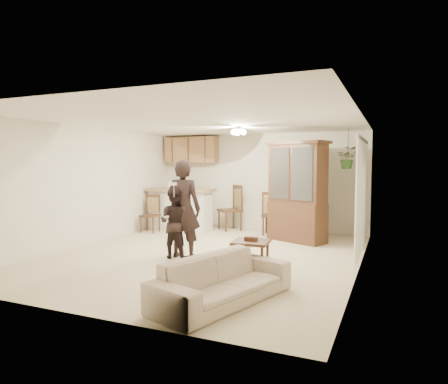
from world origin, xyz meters
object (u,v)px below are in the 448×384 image
at_px(adult, 183,209).
at_px(chair_hutch_left, 230,218).
at_px(chair_hutch_right, 272,223).
at_px(china_hutch, 297,192).
at_px(side_table, 251,259).
at_px(child, 175,221).
at_px(chair_bar, 150,222).
at_px(sofa, 223,273).

xyz_separation_m(adult, chair_hutch_left, (-0.36, 3.13, -0.57)).
xyz_separation_m(chair_hutch_left, chair_hutch_right, (1.21, -0.21, -0.03)).
bearing_deg(adult, china_hutch, -130.59).
distance_m(side_table, chair_hutch_left, 4.40).
relative_size(child, chair_hutch_right, 1.28).
distance_m(chair_hutch_left, chair_hutch_right, 1.22).
xyz_separation_m(adult, chair_bar, (-2.10, 2.06, -0.63)).
xyz_separation_m(side_table, chair_hutch_right, (-0.75, 3.73, -0.00)).
xyz_separation_m(china_hutch, chair_hutch_right, (-0.73, 0.59, -0.79)).
bearing_deg(side_table, sofa, -88.75).
bearing_deg(adult, sofa, 123.56).
bearing_deg(chair_bar, adult, -50.73).
bearing_deg(china_hutch, chair_hutch_right, 164.92).
relative_size(china_hutch, chair_hutch_left, 1.89).
height_order(adult, side_table, adult).
height_order(china_hutch, chair_bar, china_hutch).
xyz_separation_m(adult, chair_hutch_right, (0.84, 2.92, -0.60)).
bearing_deg(chair_hutch_right, side_table, 95.44).
bearing_deg(sofa, adult, 57.70).
bearing_deg(sofa, child, 61.18).
bearing_deg(sofa, chair_hutch_left, 38.99).
distance_m(child, chair_hutch_left, 3.26).
bearing_deg(sofa, chair_bar, 60.65).
distance_m(adult, china_hutch, 2.82).
height_order(child, chair_hutch_right, child).
relative_size(side_table, chair_hutch_right, 0.60).
relative_size(child, side_table, 2.12).
bearing_deg(chair_hutch_right, chair_hutch_left, -15.98).
distance_m(sofa, chair_bar, 5.45).
xyz_separation_m(adult, child, (-0.12, -0.10, -0.22)).
xyz_separation_m(side_table, chair_bar, (-3.70, 2.87, -0.03)).
bearing_deg(sofa, side_table, 18.81).
distance_m(sofa, side_table, 1.12).
bearing_deg(chair_hutch_left, sofa, -27.19).
distance_m(side_table, chair_bar, 4.68).
xyz_separation_m(child, chair_hutch_left, (-0.25, 3.23, -0.35)).
bearing_deg(child, side_table, 157.11).
height_order(chair_bar, chair_hutch_right, chair_hutch_right).
bearing_deg(chair_bar, child, -53.70).
xyz_separation_m(china_hutch, chair_hutch_left, (-1.94, 0.81, -0.76)).
distance_m(sofa, child, 2.54).
distance_m(china_hutch, chair_bar, 3.78).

